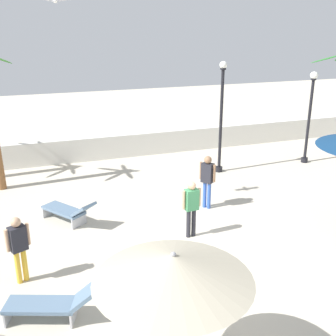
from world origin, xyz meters
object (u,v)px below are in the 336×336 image
guest_1 (18,244)px  guest_2 (207,177)px  lamp_post_0 (310,114)px  lounge_chair_2 (69,211)px  patio_umbrella_1 (173,269)px  lounge_chair_0 (53,303)px  guest_0 (191,204)px  seagull_0 (55,0)px  lamp_post_1 (221,116)px

guest_1 → guest_2: (5.68, 2.30, 0.08)m
guest_2 → lamp_post_0: bearing=25.8°
lounge_chair_2 → patio_umbrella_1: bearing=-83.2°
lounge_chair_0 → guest_1: (-0.56, 1.60, 0.59)m
patio_umbrella_1 → lounge_chair_0: size_ratio=1.35×
guest_0 → seagull_0: (-2.96, 2.19, 5.21)m
lamp_post_0 → lounge_chair_2: 10.61m
guest_1 → patio_umbrella_1: bearing=-61.9°
lounge_chair_2 → guest_2: size_ratio=1.06×
lounge_chair_2 → lounge_chair_0: bearing=-100.8°
guest_0 → guest_2: 2.01m
patio_umbrella_1 → seagull_0: bearing=95.5°
patio_umbrella_1 → lamp_post_0: 13.15m
lamp_post_0 → guest_2: lamp_post_0 is taller
patio_umbrella_1 → guest_2: patio_umbrella_1 is taller
patio_umbrella_1 → lamp_post_1: lamp_post_1 is taller
lamp_post_0 → seagull_0: (-10.04, -2.25, 4.09)m
lamp_post_1 → lounge_chair_0: (-7.02, -6.88, -1.87)m
lamp_post_1 → lounge_chair_0: 10.00m
lamp_post_0 → guest_1: bearing=-156.1°
guest_2 → lamp_post_1: bearing=57.5°
guest_0 → guest_2: guest_2 is taller
lounge_chair_2 → seagull_0: 5.80m
lamp_post_0 → guest_1: lamp_post_0 is taller
patio_umbrella_1 → guest_2: bearing=61.4°
lamp_post_1 → guest_2: (-1.90, -2.98, -1.20)m
guest_1 → guest_2: bearing=22.0°
lamp_post_1 → guest_2: lamp_post_1 is taller
patio_umbrella_1 → guest_1: (-2.19, 4.10, -1.39)m
lounge_chair_0 → lounge_chair_2: 4.35m
patio_umbrella_1 → lounge_chair_0: bearing=123.0°
seagull_0 → lamp_post_0: bearing=12.6°
guest_2 → seagull_0: bearing=172.0°
lounge_chair_2 → guest_2: (4.30, -0.38, 0.67)m
lounge_chair_2 → guest_0: guest_0 is taller
patio_umbrella_1 → lounge_chair_2: 7.10m
patio_umbrella_1 → seagull_0: seagull_0 is taller
lounge_chair_2 → seagull_0: bearing=57.9°
lamp_post_0 → guest_1: 12.69m
lamp_post_1 → lounge_chair_2: size_ratio=2.33×
lamp_post_0 → lounge_chair_2: bearing=-166.4°
patio_umbrella_1 → seagull_0: (-0.68, 6.98, 3.82)m
lounge_chair_0 → seagull_0: seagull_0 is taller
guest_0 → lounge_chair_2: bearing=147.4°
guest_0 → seagull_0: seagull_0 is taller
patio_umbrella_1 → guest_2: 7.40m
guest_2 → seagull_0: (-4.17, 0.59, 5.13)m
guest_2 → seagull_0: 6.64m
patio_umbrella_1 → guest_2: (3.49, 6.40, -1.31)m
patio_umbrella_1 → lounge_chair_0: 3.58m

